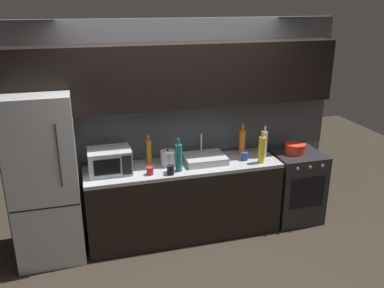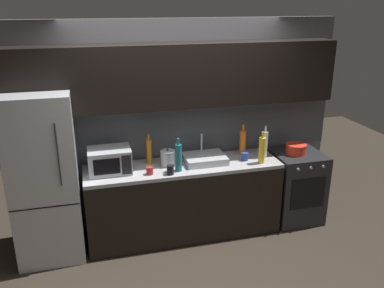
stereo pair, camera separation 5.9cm
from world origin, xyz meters
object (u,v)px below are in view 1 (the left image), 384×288
at_px(microwave, 110,161).
at_px(wine_bottle_orange, 242,142).
at_px(oven_range, 294,186).
at_px(cooking_pot, 295,148).
at_px(wine_bottle_amber, 149,151).
at_px(kettle, 168,158).
at_px(wine_bottle_white, 264,144).
at_px(mug_dark, 171,170).
at_px(wine_bottle_teal, 179,157).
at_px(mug_red, 150,171).
at_px(refrigerator, 45,178).
at_px(wine_bottle_yellow, 262,150).
at_px(mug_blue, 245,156).

height_order(microwave, wine_bottle_orange, wine_bottle_orange).
bearing_deg(oven_range, cooking_pot, 178.09).
xyz_separation_m(wine_bottle_orange, wine_bottle_amber, (-1.14, 0.01, -0.01)).
xyz_separation_m(kettle, wine_bottle_white, (1.17, -0.04, 0.08)).
distance_m(microwave, kettle, 0.65).
bearing_deg(wine_bottle_white, mug_dark, -169.74).
distance_m(microwave, wine_bottle_teal, 0.75).
xyz_separation_m(wine_bottle_orange, wine_bottle_white, (0.22, -0.15, 0.01)).
relative_size(mug_dark, mug_red, 1.26).
xyz_separation_m(refrigerator, microwave, (0.68, 0.02, 0.12)).
bearing_deg(wine_bottle_white, wine_bottle_amber, 173.38).
bearing_deg(refrigerator, microwave, 1.55).
relative_size(kettle, cooking_pot, 0.80).
bearing_deg(wine_bottle_white, microwave, 179.37).
relative_size(wine_bottle_yellow, wine_bottle_amber, 1.06).
distance_m(wine_bottle_yellow, wine_bottle_amber, 1.30).
distance_m(refrigerator, mug_dark, 1.32).
relative_size(wine_bottle_white, mug_dark, 3.62).
relative_size(wine_bottle_teal, wine_bottle_yellow, 1.00).
bearing_deg(cooking_pot, oven_range, -1.91).
bearing_deg(kettle, wine_bottle_teal, -66.84).
relative_size(refrigerator, mug_red, 21.63).
distance_m(refrigerator, cooking_pot, 2.93).
bearing_deg(kettle, oven_range, -1.49).
bearing_deg(wine_bottle_amber, wine_bottle_yellow, -14.50).
distance_m(kettle, wine_bottle_white, 1.18).
height_order(kettle, wine_bottle_teal, wine_bottle_teal).
xyz_separation_m(microwave, wine_bottle_white, (1.83, -0.02, 0.03)).
xyz_separation_m(refrigerator, wine_bottle_teal, (1.41, -0.15, 0.14)).
relative_size(wine_bottle_teal, wine_bottle_amber, 1.06).
bearing_deg(mug_blue, wine_bottle_orange, 77.01).
relative_size(oven_range, kettle, 4.47).
relative_size(kettle, wine_bottle_orange, 0.54).
relative_size(wine_bottle_amber, mug_blue, 3.73).
bearing_deg(mug_dark, microwave, 159.15).
relative_size(mug_blue, cooking_pot, 0.38).
bearing_deg(cooking_pot, mug_blue, -176.30).
xyz_separation_m(refrigerator, kettle, (1.33, 0.04, 0.07)).
distance_m(mug_red, cooking_pot, 1.85).
height_order(refrigerator, microwave, refrigerator).
bearing_deg(mug_red, wine_bottle_white, 6.34).
distance_m(wine_bottle_yellow, cooking_pot, 0.57).
xyz_separation_m(microwave, mug_red, (0.41, -0.18, -0.09)).
bearing_deg(kettle, wine_bottle_orange, 6.29).
distance_m(microwave, wine_bottle_yellow, 1.72).
bearing_deg(mug_blue, oven_range, 3.38).
xyz_separation_m(oven_range, mug_dark, (-1.66, -0.22, 0.50)).
distance_m(oven_range, microwave, 2.36).
relative_size(mug_blue, mug_dark, 0.89).
height_order(oven_range, wine_bottle_orange, wine_bottle_orange).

